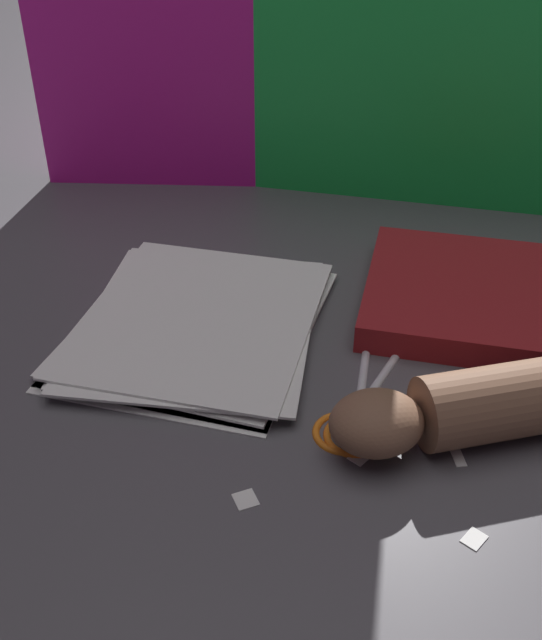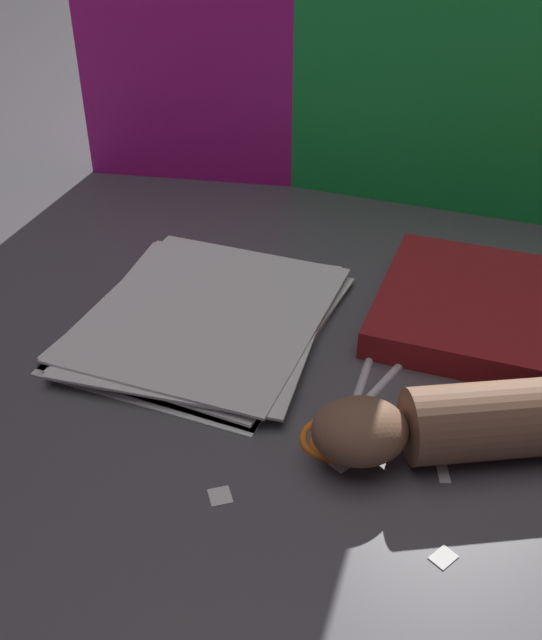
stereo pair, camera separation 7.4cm
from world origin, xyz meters
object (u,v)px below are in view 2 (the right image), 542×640
Objects in this scene: book_closed at (471,306)px; scissors at (345,423)px; hand_forearm at (468,422)px; paper_stack at (207,318)px.

book_closed is 1.41× the size of scissors.
hand_forearm is (0.11, 0.00, 0.03)m from scissors.
hand_forearm is (0.02, -0.22, 0.02)m from book_closed.
paper_stack is 0.30m from book_closed.
book_closed reaches higher than paper_stack.
hand_forearm is at bearing -84.78° from book_closed.
scissors is at bearing -111.64° from book_closed.
scissors is 0.11m from hand_forearm.
book_closed is 0.22m from hand_forearm.
hand_forearm reaches higher than scissors.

